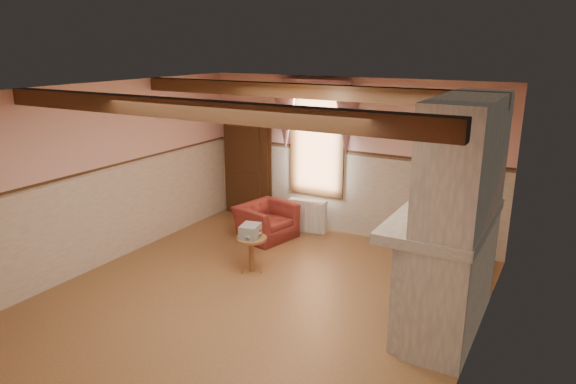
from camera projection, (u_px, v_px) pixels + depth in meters
The scene contains 26 objects.
floor at pixel (257, 300), 6.96m from camera, with size 5.50×6.00×0.01m, color brown.
ceiling at pixel (253, 90), 6.18m from camera, with size 5.50×6.00×0.01m, color silver.
wall_back at pixel (348, 158), 9.07m from camera, with size 5.50×0.02×2.80m, color #D69F94.
wall_front at pixel (48, 298), 4.06m from camera, with size 5.50×0.02×2.80m, color #D69F94.
wall_left at pixel (105, 175), 7.87m from camera, with size 0.02×6.00×2.80m, color #D69F94.
wall_right at pixel (480, 240), 5.26m from camera, with size 0.02×6.00×2.80m, color #D69F94.
wainscot at pixel (256, 248), 6.75m from camera, with size 5.50×6.00×1.50m, color beige, non-canonical shape.
chair_rail at pixel (255, 194), 6.54m from camera, with size 5.50×6.00×0.08m, color black, non-canonical shape.
firebox at pixel (417, 285), 6.38m from camera, with size 0.20×0.95×0.90m, color black.
armchair at pixel (266, 221), 9.09m from camera, with size 0.94×0.82×0.61m, color maroon.
side_table at pixel (251, 254), 7.75m from camera, with size 0.47×0.47×0.55m, color brown.
book_stack at pixel (250, 231), 7.65m from camera, with size 0.26×0.32×0.20m, color #B7AD8C.
radiator at pixel (308, 216), 9.43m from camera, with size 0.70×0.18×0.60m, color silver.
bowl at pixel (439, 216), 5.79m from camera, with size 0.36×0.36×0.09m, color brown.
mantel_clock at pixel (460, 190), 6.64m from camera, with size 0.14×0.24×0.20m, color black.
oil_lamp at pixel (456, 191), 6.44m from camera, with size 0.11×0.11×0.28m, color gold.
candle_red at pixel (437, 216), 5.68m from camera, with size 0.06×0.06×0.16m, color #AF1521.
jar_yellow at pixel (440, 215), 5.80m from camera, with size 0.06×0.06×0.12m, color gold.
fireplace at pixel (460, 218), 5.92m from camera, with size 0.85×2.00×2.80m, color gray.
mantel at pixel (443, 219), 6.01m from camera, with size 1.05×2.05×0.12m, color gray.
overmantel_mirror at pixel (432, 167), 5.93m from camera, with size 0.06×1.44×1.04m, color silver.
door at pixel (248, 164), 10.12m from camera, with size 1.10×0.10×2.10m, color black.
window at pixel (317, 141), 9.26m from camera, with size 1.06×0.08×2.02m, color white.
window_drapes at pixel (315, 108), 9.02m from camera, with size 1.30×0.14×1.40m, color gray.
ceiling_beam_front at pixel (188, 109), 5.20m from camera, with size 5.50×0.18×0.20m, color black.
ceiling_beam_back at pixel (300, 91), 7.21m from camera, with size 5.50×0.18×0.20m, color black.
Camera 1 is at (3.47, -5.25, 3.34)m, focal length 32.00 mm.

